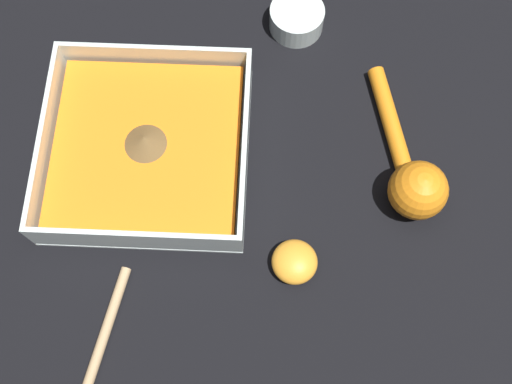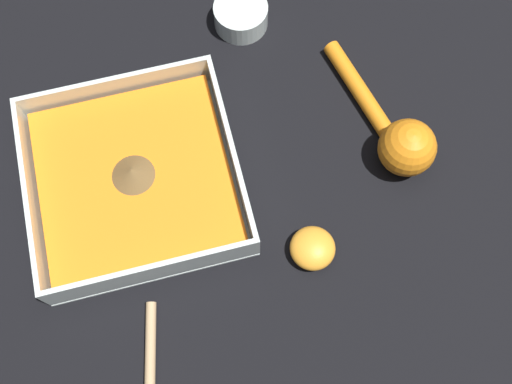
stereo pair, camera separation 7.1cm
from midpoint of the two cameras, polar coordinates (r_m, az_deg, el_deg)
ground_plane at (r=0.76m, az=-4.19°, el=2.57°), size 4.00×4.00×0.00m
square_dish at (r=0.75m, az=-7.64°, el=3.77°), size 0.25×0.25×0.06m
spice_bowl at (r=0.85m, az=6.36°, el=15.78°), size 0.07×0.07×0.03m
lemon_squeezer at (r=0.75m, az=17.38°, el=0.88°), size 0.21×0.09×0.07m
lemon_half at (r=0.71m, az=6.58°, el=-7.03°), size 0.05×0.05×0.03m
wooden_spoon at (r=0.71m, az=-12.41°, el=-16.48°), size 0.21×0.06×0.01m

